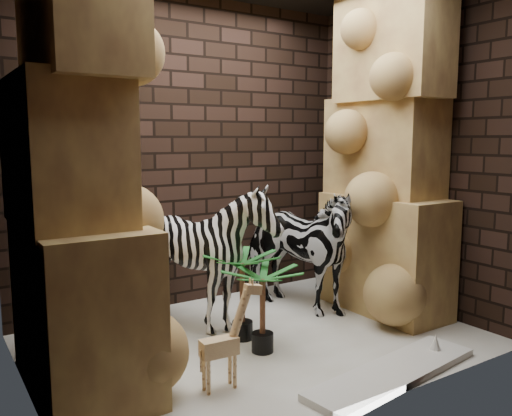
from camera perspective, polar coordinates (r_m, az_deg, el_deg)
floor at (r=4.39m, az=0.39°, el=-14.31°), size 3.50×3.50×0.00m
wall_back at (r=5.16m, az=-7.32°, el=6.03°), size 3.50×0.00×3.50m
wall_front at (r=3.11m, az=13.28°, el=4.86°), size 3.50×0.00×3.50m
wall_left at (r=3.43m, az=-24.86°, el=4.61°), size 0.00×3.00×3.00m
wall_right at (r=5.24m, az=16.66°, el=5.80°), size 0.00×3.00×3.00m
rock_pillar_left at (r=3.50m, az=-19.17°, el=4.93°), size 0.68×1.30×3.00m
rock_pillar_right at (r=5.00m, az=14.20°, el=5.81°), size 0.58×1.25×3.00m
zebra_right at (r=4.94m, az=4.18°, el=-3.31°), size 0.94×1.32×1.41m
zebra_left at (r=4.47m, az=-5.58°, el=-6.09°), size 1.36×1.52×1.16m
giraffe_toy at (r=3.49m, az=-4.07°, el=-13.78°), size 0.39×0.15×0.73m
palm_front at (r=4.29m, az=-1.50°, el=-9.58°), size 0.36×0.36×0.74m
palm_back at (r=4.06m, az=0.72°, el=-11.07°), size 0.36×0.36×0.68m
surfboard at (r=3.90m, az=14.89°, el=-17.07°), size 1.54×0.56×0.05m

